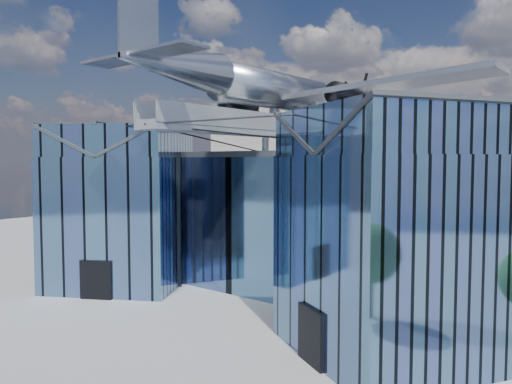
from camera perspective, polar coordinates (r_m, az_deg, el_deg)
The scene contains 5 objects.
ground_plane at distance 32.34m, azimuth -2.29°, elevation -13.02°, with size 120.00×120.00×0.00m, color gray.
museum at distance 35.76m, azimuth 3.85°, elevation -2.36°, with size 32.88×24.50×17.60m.
bg_towers at distance 76.19m, azimuth 24.58°, elevation 3.84°, with size 77.00×24.50×26.00m.
tree_plaza_w at distance 46.60m, azimuth -20.48°, elevation -3.51°, with size 4.00×4.00×5.41m.
tree_side_w at distance 52.65m, azimuth -10.43°, elevation -2.57°, with size 4.54×4.54×5.39m.
Camera 1 is at (20.45, -23.29, 9.23)m, focal length 35.00 mm.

